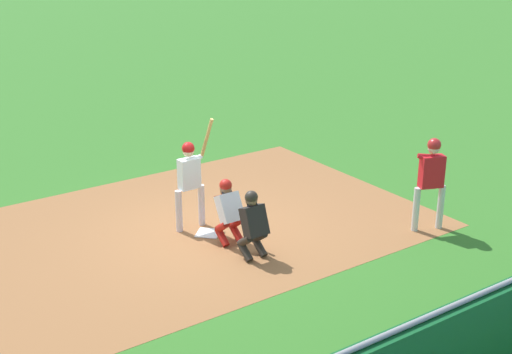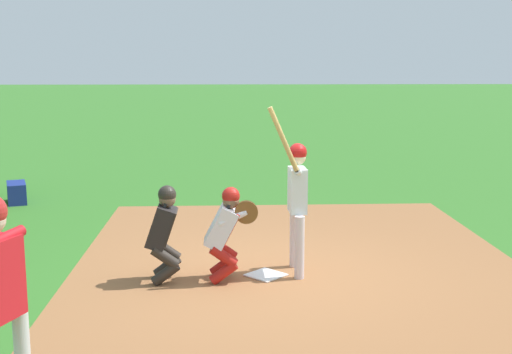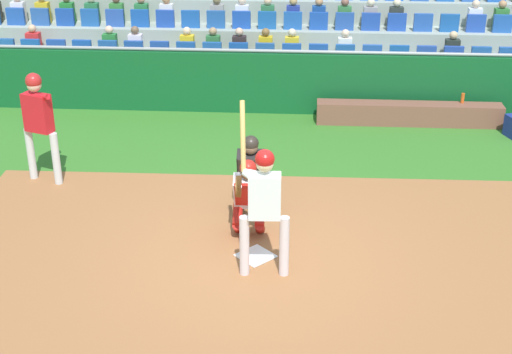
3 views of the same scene
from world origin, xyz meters
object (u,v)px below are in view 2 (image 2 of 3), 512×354
home_plate_umpire (164,229)px  batter_at_plate (297,193)px  catcher_crouching (226,228)px  home_plate_marker (266,275)px  equipment_duffel_bag (17,193)px

home_plate_umpire → batter_at_plate: bearing=99.3°
batter_at_plate → catcher_crouching: 1.08m
home_plate_marker → equipment_duffel_bag: 6.96m
batter_at_plate → equipment_duffel_bag: (-4.80, -5.33, -0.91)m
home_plate_marker → home_plate_umpire: bearing=-83.2°
batter_at_plate → home_plate_umpire: size_ratio=1.77×
catcher_crouching → equipment_duffel_bag: 6.72m
home_plate_umpire → equipment_duffel_bag: home_plate_umpire is taller
home_plate_marker → batter_at_plate: size_ratio=0.19×
batter_at_plate → equipment_duffel_bag: batter_at_plate is taller
batter_at_plate → equipment_duffel_bag: 7.23m
home_plate_marker → equipment_duffel_bag: equipment_duffel_bag is taller
catcher_crouching → equipment_duffel_bag: catcher_crouching is taller
catcher_crouching → equipment_duffel_bag: bearing=-139.2°
home_plate_marker → catcher_crouching: 0.89m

